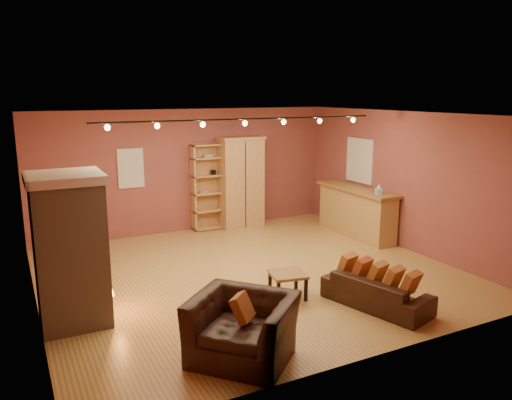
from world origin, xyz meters
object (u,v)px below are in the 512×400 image
bar_counter (356,211)px  coffee_table (288,276)px  armchair (242,318)px  fireplace (71,250)px  bookcase (208,186)px  armoire (241,182)px  loveseat (377,285)px

bar_counter → coffee_table: size_ratio=3.62×
bar_counter → armchair: 5.85m
fireplace → bookcase: fireplace is taller
fireplace → armchair: (1.67, -1.95, -0.54)m
bookcase → armoire: 0.78m
bookcase → armoire: size_ratio=0.93×
bar_counter → fireplace: bearing=-164.7°
armoire → armchair: bearing=-115.1°
armoire → coffee_table: 4.40m
fireplace → armchair: size_ratio=1.51×
coffee_table → bookcase: bearing=84.7°
bookcase → coffee_table: bookcase is taller
bookcase → armchair: bearing=-107.8°
bar_counter → coffee_table: (-3.14, -2.31, -0.21)m
bookcase → armchair: (-1.82, -5.69, -0.50)m
bookcase → coffee_table: bearing=-95.3°
armchair → coffee_table: bearing=90.6°
bookcase → armchair: size_ratio=1.43×
fireplace → bookcase: bearing=46.9°
armchair → armoire: bearing=112.2°
loveseat → fireplace: bearing=53.7°
fireplace → bookcase: size_ratio=1.05×
fireplace → coffee_table: bearing=-11.1°
bookcase → loveseat: bookcase is taller
coffee_table → bar_counter: bearing=36.3°
bar_counter → loveseat: 3.88m
loveseat → coffee_table: 1.36m
armoire → bookcase: bearing=167.6°
armoire → bar_counter: 2.78m
loveseat → coffee_table: (-1.00, 0.92, 0.00)m
loveseat → coffee_table: bearing=31.6°
armchair → coffee_table: size_ratio=2.23×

